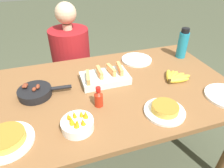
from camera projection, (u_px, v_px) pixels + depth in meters
name	position (u px, v px, depth m)	size (l,w,h in m)	color
ground_plane	(112.00, 157.00, 1.77)	(14.00, 14.00, 0.00)	#474C38
dining_table	(112.00, 99.00, 1.39)	(1.64, 0.98, 0.76)	brown
banana_bunch	(174.00, 77.00, 1.41)	(0.20, 0.17, 0.04)	yellow
melon_tray	(105.00, 77.00, 1.39)	(0.33, 0.20, 0.10)	silver
skillet	(36.00, 92.00, 1.25)	(0.33, 0.21, 0.09)	black
frittata_plate_center	(165.00, 110.00, 1.13)	(0.23, 0.23, 0.05)	white
frittata_plate_side	(6.00, 139.00, 0.95)	(0.26, 0.26, 0.05)	white
empty_plate_near_front	(137.00, 60.00, 1.66)	(0.25, 0.25, 0.02)	white
fruit_bowl_mango	(78.00, 124.00, 1.02)	(0.17, 0.17, 0.11)	white
water_bottle	(183.00, 44.00, 1.65)	(0.08, 0.08, 0.25)	teal
hot_sauce_bottle	(99.00, 98.00, 1.16)	(0.05, 0.05, 0.13)	#B72814
person_figure	(73.00, 73.00, 2.04)	(0.40, 0.40, 1.17)	black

